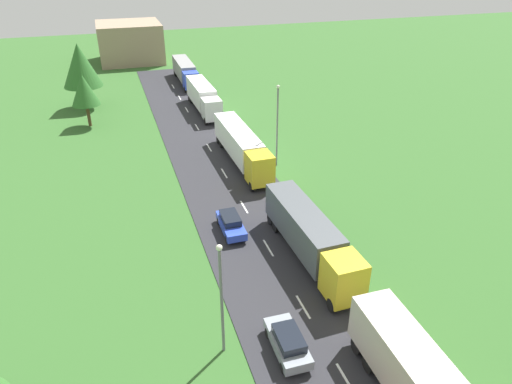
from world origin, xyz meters
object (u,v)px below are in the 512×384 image
Objects in this scene: lamppost_second at (221,295)px; car_third at (288,342)px; lamppost_third at (277,123)px; car_fourth at (231,223)px; distant_building at (130,42)px; truck_fourth at (203,96)px; truck_fifth at (185,71)px; tree_pine at (80,65)px; tree_elm at (84,90)px; truck_second at (310,236)px; truck_third at (242,145)px.

car_third is at bearing -20.44° from lamppost_second.
car_third is 0.46× the size of lamppost_third.
car_fourth is 0.35× the size of distant_building.
truck_fifth is at bearing 89.16° from truck_fourth.
lamppost_second is 52.40m from tree_pine.
tree_pine is 8.28m from tree_elm.
tree_pine is at bearing 157.59° from truck_fourth.
truck_fourth is (-0.24, 38.03, 0.03)m from truck_second.
truck_fifth is (0.00, 35.48, -0.08)m from truck_third.
car_fourth is at bearing 131.12° from truck_second.
truck_third is 31.06m from tree_pine.
lamppost_third reaches higher than distant_building.
distant_building is at bearing 95.88° from truck_second.
car_fourth is at bearing -110.05° from truck_third.
truck_second is 47.91m from tree_pine.
tree_elm is at bearing 132.41° from truck_third.
tree_elm is at bearing 110.16° from car_fourth.
tree_pine is at bearing 102.24° from car_third.
truck_third is 1.62× the size of lamppost_third.
car_fourth is at bearing 89.21° from car_third.
truck_fourth reaches higher than truck_third.
tree_pine is at bearing 110.31° from truck_second.
truck_third is 3.52× the size of car_third.
tree_pine reaches higher than car_fourth.
truck_second is 1.44× the size of lamppost_third.
truck_second is 1.06× the size of distant_building.
truck_second is at bearing -89.98° from truck_third.
car_third is 0.34× the size of distant_building.
truck_fifth is 1.07× the size of distant_building.
lamppost_third is 27.80m from tree_elm.
car_third is (-5.04, -8.38, -1.30)m from truck_second.
truck_third is 35.48m from truck_fifth.
lamppost_second is at bearing -81.37° from tree_pine.
distant_building is (-7.64, 55.37, 1.64)m from truck_third.
lamppost_third reaches higher than lamppost_second.
car_fourth is 0.48× the size of lamppost_third.
truck_second reaches higher than car_fourth.
tree_elm is 38.57m from distant_building.
car_fourth is 13.62m from lamppost_second.
truck_fourth is 0.96× the size of truck_fifth.
tree_pine reaches higher than truck_second.
lamppost_third is at bearing 78.43° from truck_second.
distant_building is (-7.40, 36.16, 1.61)m from truck_fourth.
distant_building reaches higher than truck_fifth.
tree_pine reaches higher than lamppost_second.
lamppost_third is at bearing -78.98° from distant_building.
lamppost_second reaches higher than tree_elm.
truck_fifth is 1.90× the size of tree_elm.
truck_fifth is at bearing 84.32° from car_fourth.
tree_elm reaches higher than car_third.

